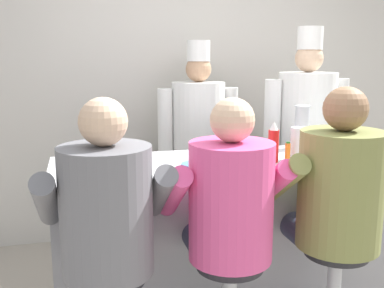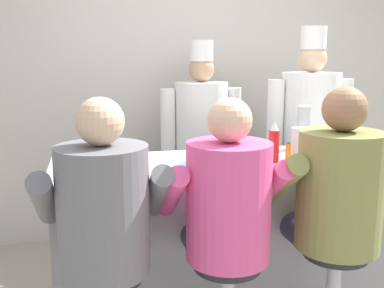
% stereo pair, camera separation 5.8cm
% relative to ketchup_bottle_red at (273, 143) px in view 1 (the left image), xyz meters
% --- Properties ---
extents(wall_back, '(10.00, 0.06, 2.70)m').
position_rel_ketchup_bottle_red_xyz_m(wall_back, '(-0.17, 1.53, 0.23)').
color(wall_back, beige).
rests_on(wall_back, ground_plane).
extents(diner_counter, '(2.33, 0.72, 1.00)m').
position_rel_ketchup_bottle_red_xyz_m(diner_counter, '(-0.17, 0.11, -0.62)').
color(diner_counter, gray).
rests_on(diner_counter, ground_plane).
extents(ketchup_bottle_red, '(0.06, 0.06, 0.25)m').
position_rel_ketchup_bottle_red_xyz_m(ketchup_bottle_red, '(0.00, 0.00, 0.00)').
color(ketchup_bottle_red, red).
rests_on(ketchup_bottle_red, diner_counter).
extents(mustard_bottle_yellow, '(0.07, 0.07, 0.22)m').
position_rel_ketchup_bottle_red_xyz_m(mustard_bottle_yellow, '(0.34, -0.14, -0.01)').
color(mustard_bottle_yellow, yellow).
rests_on(mustard_bottle_yellow, diner_counter).
extents(hot_sauce_bottle_orange, '(0.03, 0.03, 0.13)m').
position_rel_ketchup_bottle_red_xyz_m(hot_sauce_bottle_orange, '(0.08, -0.04, -0.05)').
color(hot_sauce_bottle_orange, orange).
rests_on(hot_sauce_bottle_orange, diner_counter).
extents(water_pitcher_clear, '(0.13, 0.11, 0.21)m').
position_rel_ketchup_bottle_red_xyz_m(water_pitcher_clear, '(0.18, 0.01, -0.01)').
color(water_pitcher_clear, silver).
rests_on(water_pitcher_clear, diner_counter).
extents(breakfast_plate, '(0.28, 0.28, 0.05)m').
position_rel_ketchup_bottle_red_xyz_m(breakfast_plate, '(-0.98, 0.09, -0.10)').
color(breakfast_plate, white).
rests_on(breakfast_plate, diner_counter).
extents(cereal_bowl, '(0.15, 0.15, 0.06)m').
position_rel_ketchup_bottle_red_xyz_m(cereal_bowl, '(-0.54, -0.15, -0.09)').
color(cereal_bowl, '#4C7FB7').
rests_on(cereal_bowl, diner_counter).
extents(coffee_mug_white, '(0.15, 0.10, 0.09)m').
position_rel_ketchup_bottle_red_xyz_m(coffee_mug_white, '(-0.35, -0.11, -0.07)').
color(coffee_mug_white, white).
rests_on(coffee_mug_white, diner_counter).
extents(cup_stack_steel, '(0.11, 0.11, 0.30)m').
position_rel_ketchup_bottle_red_xyz_m(cup_stack_steel, '(0.37, 0.36, 0.03)').
color(cup_stack_steel, '#B7BABF').
rests_on(cup_stack_steel, diner_counter).
extents(diner_seated_grey, '(0.63, 0.62, 1.47)m').
position_rel_ketchup_bottle_red_xyz_m(diner_seated_grey, '(-1.04, -0.48, -0.21)').
color(diner_seated_grey, '#B2B5BA').
rests_on(diner_seated_grey, ground_plane).
extents(diner_seated_pink, '(0.62, 0.61, 1.45)m').
position_rel_ketchup_bottle_red_xyz_m(diner_seated_pink, '(-0.45, -0.48, -0.21)').
color(diner_seated_pink, '#B2B5BA').
rests_on(diner_seated_pink, ground_plane).
extents(diner_seated_olive, '(0.65, 0.64, 1.49)m').
position_rel_ketchup_bottle_red_xyz_m(diner_seated_olive, '(0.14, -0.48, -0.19)').
color(diner_seated_olive, '#B2B5BA').
rests_on(diner_seated_olive, ground_plane).
extents(cook_in_whites_near, '(0.69, 0.44, 1.76)m').
position_rel_ketchup_bottle_red_xyz_m(cook_in_whites_near, '(-0.17, 1.13, -0.15)').
color(cook_in_whites_near, '#232328').
rests_on(cook_in_whites_near, ground_plane).
extents(cook_in_whites_far, '(0.73, 0.47, 1.86)m').
position_rel_ketchup_bottle_red_xyz_m(cook_in_whites_far, '(0.65, 0.81, -0.09)').
color(cook_in_whites_far, '#232328').
rests_on(cook_in_whites_far, ground_plane).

